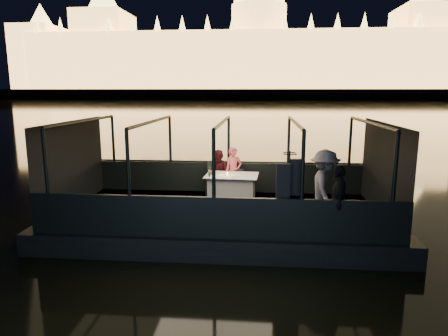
# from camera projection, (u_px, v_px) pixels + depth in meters

# --- Properties ---
(river_water) EXTENTS (500.00, 500.00, 0.00)m
(river_water) POSITION_uv_depth(u_px,v_px,m) (255.00, 107.00, 88.72)
(river_water) COLOR black
(river_water) RESTS_ON ground
(boat_hull) EXTENTS (8.60, 4.40, 1.00)m
(boat_hull) POSITION_uv_depth(u_px,v_px,m) (223.00, 229.00, 10.51)
(boat_hull) COLOR black
(boat_hull) RESTS_ON river_water
(boat_deck) EXTENTS (8.00, 4.00, 0.04)m
(boat_deck) POSITION_uv_depth(u_px,v_px,m) (223.00, 211.00, 10.41)
(boat_deck) COLOR black
(boat_deck) RESTS_ON boat_hull
(gunwale_port) EXTENTS (8.00, 0.08, 0.90)m
(gunwale_port) POSITION_uv_depth(u_px,v_px,m) (229.00, 177.00, 12.28)
(gunwale_port) COLOR black
(gunwale_port) RESTS_ON boat_deck
(gunwale_starboard) EXTENTS (8.00, 0.08, 0.90)m
(gunwale_starboard) POSITION_uv_depth(u_px,v_px,m) (214.00, 218.00, 8.37)
(gunwale_starboard) COLOR black
(gunwale_starboard) RESTS_ON boat_deck
(cabin_glass_port) EXTENTS (8.00, 0.02, 1.40)m
(cabin_glass_port) POSITION_uv_depth(u_px,v_px,m) (229.00, 140.00, 12.06)
(cabin_glass_port) COLOR #99B2B2
(cabin_glass_port) RESTS_ON gunwale_port
(cabin_glass_starboard) EXTENTS (8.00, 0.02, 1.40)m
(cabin_glass_starboard) POSITION_uv_depth(u_px,v_px,m) (214.00, 164.00, 8.15)
(cabin_glass_starboard) COLOR #99B2B2
(cabin_glass_starboard) RESTS_ON gunwale_starboard
(cabin_roof_glass) EXTENTS (8.00, 4.00, 0.02)m
(cabin_roof_glass) POSITION_uv_depth(u_px,v_px,m) (223.00, 122.00, 9.97)
(cabin_roof_glass) COLOR #99B2B2
(cabin_roof_glass) RESTS_ON boat_deck
(end_wall_fore) EXTENTS (0.02, 4.00, 2.30)m
(end_wall_fore) POSITION_uv_depth(u_px,v_px,m) (72.00, 165.00, 10.53)
(end_wall_fore) COLOR black
(end_wall_fore) RESTS_ON boat_deck
(end_wall_aft) EXTENTS (0.02, 4.00, 2.30)m
(end_wall_aft) POSITION_uv_depth(u_px,v_px,m) (384.00, 170.00, 9.84)
(end_wall_aft) COLOR black
(end_wall_aft) RESTS_ON boat_deck
(canopy_ribs) EXTENTS (8.00, 4.00, 2.30)m
(canopy_ribs) POSITION_uv_depth(u_px,v_px,m) (223.00, 167.00, 10.19)
(canopy_ribs) COLOR black
(canopy_ribs) RESTS_ON boat_deck
(embankment) EXTENTS (400.00, 140.00, 6.00)m
(embankment) POSITION_uv_depth(u_px,v_px,m) (258.00, 95.00, 215.62)
(embankment) COLOR #423D33
(embankment) RESTS_ON ground
(parliament_building) EXTENTS (220.00, 32.00, 60.00)m
(parliament_building) POSITION_uv_depth(u_px,v_px,m) (259.00, 32.00, 176.03)
(parliament_building) COLOR #F2D18C
(parliament_building) RESTS_ON embankment
(dining_table_central) EXTENTS (1.51, 1.13, 0.77)m
(dining_table_central) POSITION_uv_depth(u_px,v_px,m) (232.00, 188.00, 11.18)
(dining_table_central) COLOR silver
(dining_table_central) RESTS_ON boat_deck
(chair_port_left) EXTENTS (0.59, 0.59, 1.00)m
(chair_port_left) POSITION_uv_depth(u_px,v_px,m) (214.00, 181.00, 11.80)
(chair_port_left) COLOR black
(chair_port_left) RESTS_ON boat_deck
(chair_port_right) EXTENTS (0.49, 0.49, 0.81)m
(chair_port_right) POSITION_uv_depth(u_px,v_px,m) (238.00, 182.00, 11.59)
(chair_port_right) COLOR black
(chair_port_right) RESTS_ON boat_deck
(coat_stand) EXTENTS (0.56, 0.47, 1.85)m
(coat_stand) POSITION_uv_depth(u_px,v_px,m) (288.00, 196.00, 8.40)
(coat_stand) COLOR black
(coat_stand) RESTS_ON boat_deck
(person_woman_coral) EXTENTS (0.61, 0.52, 1.44)m
(person_woman_coral) POSITION_uv_depth(u_px,v_px,m) (234.00, 170.00, 11.81)
(person_woman_coral) COLOR #ED5662
(person_woman_coral) RESTS_ON boat_deck
(person_man_maroon) EXTENTS (0.79, 0.71, 1.35)m
(person_man_maroon) POSITION_uv_depth(u_px,v_px,m) (219.00, 170.00, 11.85)
(person_man_maroon) COLOR #45131A
(person_man_maroon) RESTS_ON boat_deck
(passenger_stripe) EXTENTS (0.69, 1.18, 1.78)m
(passenger_stripe) POSITION_uv_depth(u_px,v_px,m) (324.00, 190.00, 9.08)
(passenger_stripe) COLOR silver
(passenger_stripe) RESTS_ON boat_deck
(passenger_dark) EXTENTS (0.52, 0.97, 1.57)m
(passenger_dark) POSITION_uv_depth(u_px,v_px,m) (338.00, 198.00, 8.40)
(passenger_dark) COLOR black
(passenger_dark) RESTS_ON boat_deck
(wine_bottle) EXTENTS (0.08, 0.08, 0.31)m
(wine_bottle) POSITION_uv_depth(u_px,v_px,m) (209.00, 171.00, 10.89)
(wine_bottle) COLOR #123313
(wine_bottle) RESTS_ON dining_table_central
(bread_basket) EXTENTS (0.18, 0.18, 0.07)m
(bread_basket) POSITION_uv_depth(u_px,v_px,m) (212.00, 173.00, 11.18)
(bread_basket) COLOR brown
(bread_basket) RESTS_ON dining_table_central
(amber_candle) EXTENTS (0.06, 0.06, 0.07)m
(amber_candle) POSITION_uv_depth(u_px,v_px,m) (227.00, 174.00, 11.08)
(amber_candle) COLOR #F7963D
(amber_candle) RESTS_ON dining_table_central
(plate_near) EXTENTS (0.30, 0.30, 0.02)m
(plate_near) POSITION_uv_depth(u_px,v_px,m) (235.00, 176.00, 10.87)
(plate_near) COLOR white
(plate_near) RESTS_ON dining_table_central
(plate_far) EXTENTS (0.33, 0.33, 0.02)m
(plate_far) POSITION_uv_depth(u_px,v_px,m) (216.00, 174.00, 11.19)
(plate_far) COLOR silver
(plate_far) RESTS_ON dining_table_central
(wine_glass_white) EXTENTS (0.09, 0.09, 0.20)m
(wine_glass_white) POSITION_uv_depth(u_px,v_px,m) (209.00, 174.00, 10.81)
(wine_glass_white) COLOR white
(wine_glass_white) RESTS_ON dining_table_central
(wine_glass_red) EXTENTS (0.07, 0.07, 0.18)m
(wine_glass_red) POSITION_uv_depth(u_px,v_px,m) (235.00, 171.00, 11.13)
(wine_glass_red) COLOR white
(wine_glass_red) RESTS_ON dining_table_central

